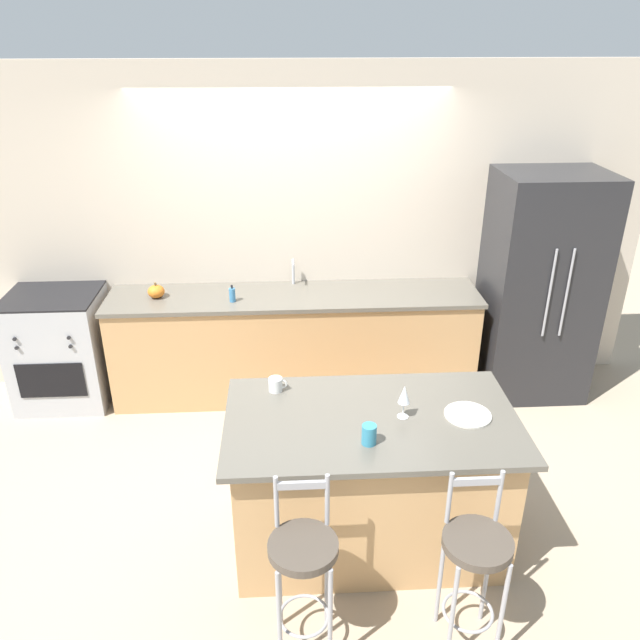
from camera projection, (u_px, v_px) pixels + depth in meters
name	position (u px, v px, depth m)	size (l,w,h in m)	color
ground_plane	(297.00, 412.00, 5.20)	(18.00, 18.00, 0.00)	tan
wall_back	(292.00, 232.00, 5.23)	(6.00, 0.07, 2.70)	beige
back_counter	(295.00, 343.00, 5.33)	(3.06, 0.66, 0.92)	tan
sink_faucet	(293.00, 269.00, 5.25)	(0.02, 0.13, 0.22)	#ADAFB5
kitchen_island	(369.00, 480.00, 3.74)	(1.68, 0.96, 0.90)	tan
refrigerator	(539.00, 287.00, 5.18)	(0.85, 0.72, 1.91)	#232326
oven_range	(61.00, 348.00, 5.20)	(0.73, 0.65, 0.97)	#ADAFB5
bar_stool_near	(303.00, 564.00, 3.03)	(0.34, 0.34, 1.00)	#99999E
bar_stool_far	(475.00, 559.00, 3.05)	(0.34, 0.34, 1.00)	#99999E
dinner_plate	(468.00, 414.00, 3.57)	(0.27, 0.27, 0.02)	beige
wine_glass	(404.00, 395.00, 3.50)	(0.07, 0.07, 0.20)	white
coffee_mug	(276.00, 384.00, 3.80)	(0.11, 0.08, 0.09)	white
tumbler_cup	(369.00, 434.00, 3.31)	(0.08, 0.08, 0.11)	teal
pumpkin_decoration	(156.00, 291.00, 5.03)	(0.14, 0.14, 0.13)	orange
soap_bottle	(232.00, 295.00, 4.96)	(0.05, 0.05, 0.14)	teal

